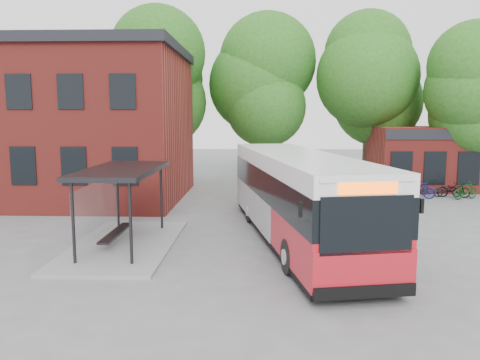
{
  "coord_description": "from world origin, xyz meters",
  "views": [
    {
      "loc": [
        0.28,
        -17.33,
        4.68
      ],
      "look_at": [
        -0.42,
        2.32,
        2.0
      ],
      "focal_mm": 35.0,
      "sensor_mm": 36.0,
      "label": 1
    }
  ],
  "objects_px": {
    "city_bus": "(296,197)",
    "bicycle_5": "(419,189)",
    "bicycle_2": "(394,189)",
    "bicycle_4": "(416,188)",
    "bicycle_6": "(448,190)",
    "bicycle_7": "(466,190)",
    "bicycle_3": "(400,192)",
    "bicycle_1": "(390,190)",
    "bus_shelter": "(123,207)",
    "bicycle_0": "(380,191)",
    "bicycle_extra_0": "(454,189)"
  },
  "relations": [
    {
      "from": "bicycle_3",
      "to": "bicycle_extra_0",
      "type": "xyz_separation_m",
      "value": [
        3.32,
        0.84,
        0.03
      ]
    },
    {
      "from": "bicycle_5",
      "to": "bicycle_7",
      "type": "xyz_separation_m",
      "value": [
        2.58,
        -0.14,
        -0.03
      ]
    },
    {
      "from": "city_bus",
      "to": "bicycle_5",
      "type": "height_order",
      "value": "city_bus"
    },
    {
      "from": "bicycle_2",
      "to": "bicycle_7",
      "type": "height_order",
      "value": "bicycle_7"
    },
    {
      "from": "bicycle_6",
      "to": "bicycle_7",
      "type": "bearing_deg",
      "value": -137.7
    },
    {
      "from": "bicycle_5",
      "to": "bicycle_2",
      "type": "bearing_deg",
      "value": 81.87
    },
    {
      "from": "city_bus",
      "to": "bicycle_5",
      "type": "bearing_deg",
      "value": 39.8
    },
    {
      "from": "bicycle_4",
      "to": "bicycle_7",
      "type": "height_order",
      "value": "bicycle_7"
    },
    {
      "from": "city_bus",
      "to": "bicycle_3",
      "type": "relative_size",
      "value": 8.86
    },
    {
      "from": "bus_shelter",
      "to": "bicycle_7",
      "type": "xyz_separation_m",
      "value": [
        16.67,
        10.3,
        -0.93
      ]
    },
    {
      "from": "bicycle_5",
      "to": "bicycle_7",
      "type": "distance_m",
      "value": 2.58
    },
    {
      "from": "bus_shelter",
      "to": "bicycle_6",
      "type": "bearing_deg",
      "value": 34.63
    },
    {
      "from": "bicycle_4",
      "to": "bicycle_2",
      "type": "bearing_deg",
      "value": 99.97
    },
    {
      "from": "bicycle_1",
      "to": "bicycle_6",
      "type": "distance_m",
      "value": 3.52
    },
    {
      "from": "bicycle_2",
      "to": "bicycle_5",
      "type": "bearing_deg",
      "value": -90.99
    },
    {
      "from": "bicycle_2",
      "to": "bicycle_6",
      "type": "distance_m",
      "value": 3.12
    },
    {
      "from": "bicycle_7",
      "to": "bus_shelter",
      "type": "bearing_deg",
      "value": 97.63
    },
    {
      "from": "bus_shelter",
      "to": "bicycle_7",
      "type": "bearing_deg",
      "value": 31.72
    },
    {
      "from": "bicycle_4",
      "to": "bicycle_6",
      "type": "distance_m",
      "value": 1.74
    },
    {
      "from": "bicycle_3",
      "to": "bicycle_7",
      "type": "distance_m",
      "value": 3.77
    },
    {
      "from": "bus_shelter",
      "to": "bicycle_0",
      "type": "xyz_separation_m",
      "value": [
        11.87,
        10.48,
        -1.0
      ]
    },
    {
      "from": "bicycle_1",
      "to": "bicycle_6",
      "type": "height_order",
      "value": "bicycle_1"
    },
    {
      "from": "bicycle_extra_0",
      "to": "bicycle_7",
      "type": "bearing_deg",
      "value": -132.05
    },
    {
      "from": "bicycle_0",
      "to": "bicycle_4",
      "type": "bearing_deg",
      "value": -71.91
    },
    {
      "from": "bicycle_1",
      "to": "bicycle_extra_0",
      "type": "relative_size",
      "value": 0.93
    },
    {
      "from": "bicycle_5",
      "to": "bicycle_extra_0",
      "type": "distance_m",
      "value": 2.19
    },
    {
      "from": "bus_shelter",
      "to": "bicycle_0",
      "type": "distance_m",
      "value": 15.86
    },
    {
      "from": "bicycle_1",
      "to": "bicycle_3",
      "type": "bearing_deg",
      "value": -122.4
    },
    {
      "from": "bicycle_5",
      "to": "bicycle_6",
      "type": "xyz_separation_m",
      "value": [
        1.85,
        0.57,
        -0.12
      ]
    },
    {
      "from": "bus_shelter",
      "to": "city_bus",
      "type": "height_order",
      "value": "city_bus"
    },
    {
      "from": "city_bus",
      "to": "bicycle_2",
      "type": "distance_m",
      "value": 11.87
    },
    {
      "from": "bicycle_3",
      "to": "bicycle_6",
      "type": "xyz_separation_m",
      "value": [
        3.04,
        0.96,
        -0.01
      ]
    },
    {
      "from": "bicycle_0",
      "to": "bicycle_3",
      "type": "bearing_deg",
      "value": -117.87
    },
    {
      "from": "bicycle_2",
      "to": "bicycle_3",
      "type": "bearing_deg",
      "value": -154.45
    },
    {
      "from": "bicycle_0",
      "to": "bicycle_6",
      "type": "distance_m",
      "value": 4.11
    },
    {
      "from": "city_bus",
      "to": "bus_shelter",
      "type": "bearing_deg",
      "value": 179.51
    },
    {
      "from": "bicycle_2",
      "to": "bicycle_5",
      "type": "relative_size",
      "value": 0.98
    },
    {
      "from": "bicycle_extra_0",
      "to": "bicycle_3",
      "type": "bearing_deg",
      "value": 115.36
    },
    {
      "from": "bicycle_extra_0",
      "to": "bicycle_0",
      "type": "bearing_deg",
      "value": 106.57
    },
    {
      "from": "city_bus",
      "to": "bicycle_3",
      "type": "bearing_deg",
      "value": 43.19
    },
    {
      "from": "bus_shelter",
      "to": "bicycle_7",
      "type": "height_order",
      "value": "bus_shelter"
    },
    {
      "from": "bicycle_0",
      "to": "city_bus",
      "type": "bearing_deg",
      "value": 143.67
    },
    {
      "from": "bicycle_1",
      "to": "bicycle_7",
      "type": "height_order",
      "value": "bicycle_7"
    },
    {
      "from": "bus_shelter",
      "to": "bicycle_3",
      "type": "bearing_deg",
      "value": 37.91
    },
    {
      "from": "bus_shelter",
      "to": "city_bus",
      "type": "bearing_deg",
      "value": 9.85
    },
    {
      "from": "bicycle_5",
      "to": "bicycle_7",
      "type": "relative_size",
      "value": 1.05
    },
    {
      "from": "bicycle_2",
      "to": "bicycle_7",
      "type": "bearing_deg",
      "value": -79.28
    },
    {
      "from": "bicycle_5",
      "to": "bicycle_extra_0",
      "type": "xyz_separation_m",
      "value": [
        2.14,
        0.45,
        -0.07
      ]
    },
    {
      "from": "city_bus",
      "to": "bicycle_3",
      "type": "xyz_separation_m",
      "value": [
        6.62,
        8.96,
        -1.21
      ]
    },
    {
      "from": "bicycle_7",
      "to": "bicycle_3",
      "type": "bearing_deg",
      "value": 69.76
    }
  ]
}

